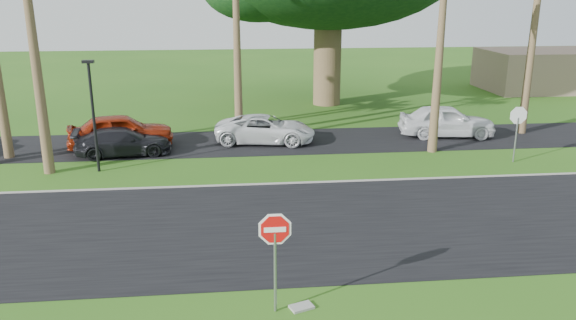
# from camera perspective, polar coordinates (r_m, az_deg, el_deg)

# --- Properties ---
(ground) EXTENTS (120.00, 120.00, 0.00)m
(ground) POSITION_cam_1_polar(r_m,az_deg,el_deg) (16.36, -3.93, -9.61)
(ground) COLOR #275615
(ground) RESTS_ON ground
(road) EXTENTS (120.00, 8.00, 0.02)m
(road) POSITION_cam_1_polar(r_m,az_deg,el_deg) (18.17, -4.17, -6.79)
(road) COLOR black
(road) RESTS_ON ground
(parking_strip) EXTENTS (120.00, 5.00, 0.02)m
(parking_strip) POSITION_cam_1_polar(r_m,az_deg,el_deg) (28.11, -4.90, 1.77)
(parking_strip) COLOR black
(parking_strip) RESTS_ON ground
(curb) EXTENTS (120.00, 0.12, 0.06)m
(curb) POSITION_cam_1_polar(r_m,az_deg,el_deg) (21.93, -4.53, -2.52)
(curb) COLOR gray
(curb) RESTS_ON ground
(stop_sign_near) EXTENTS (1.05, 0.07, 2.62)m
(stop_sign_near) POSITION_cam_1_polar(r_m,az_deg,el_deg) (12.91, -1.33, -8.37)
(stop_sign_near) COLOR gray
(stop_sign_near) RESTS_ON ground
(stop_sign_far) EXTENTS (1.05, 0.07, 2.62)m
(stop_sign_far) POSITION_cam_1_polar(r_m,az_deg,el_deg) (26.41, 22.30, 3.52)
(stop_sign_far) COLOR gray
(stop_sign_far) RESTS_ON ground
(streetlight_right) EXTENTS (0.45, 0.25, 4.64)m
(streetlight_right) POSITION_cam_1_polar(r_m,az_deg,el_deg) (24.26, -19.21, 4.89)
(streetlight_right) COLOR black
(streetlight_right) RESTS_ON ground
(building_far) EXTENTS (10.00, 6.00, 3.00)m
(building_far) POSITION_cam_1_polar(r_m,az_deg,el_deg) (47.77, 25.13, 8.29)
(building_far) COLOR gray
(building_far) RESTS_ON ground
(car_red) EXTENTS (5.22, 3.04, 1.67)m
(car_red) POSITION_cam_1_polar(r_m,az_deg,el_deg) (27.99, -16.62, 2.80)
(car_red) COLOR maroon
(car_red) RESTS_ON ground
(car_dark) EXTENTS (4.51, 2.30, 1.25)m
(car_dark) POSITION_cam_1_polar(r_m,az_deg,el_deg) (26.81, -16.42, 1.76)
(car_dark) COLOR black
(car_dark) RESTS_ON ground
(car_minivan) EXTENTS (5.21, 3.03, 1.36)m
(car_minivan) POSITION_cam_1_polar(r_m,az_deg,el_deg) (27.89, -2.32, 3.12)
(car_minivan) COLOR silver
(car_minivan) RESTS_ON ground
(car_pickup) EXTENTS (5.03, 2.53, 1.64)m
(car_pickup) POSITION_cam_1_polar(r_m,az_deg,el_deg) (30.18, 15.82, 3.82)
(car_pickup) COLOR white
(car_pickup) RESTS_ON ground
(utility_slab) EXTENTS (0.64, 0.52, 0.06)m
(utility_slab) POSITION_cam_1_polar(r_m,az_deg,el_deg) (13.85, 1.39, -14.70)
(utility_slab) COLOR gray
(utility_slab) RESTS_ON ground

